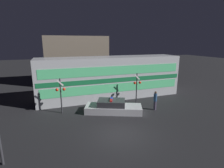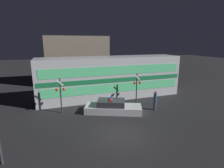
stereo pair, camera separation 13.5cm
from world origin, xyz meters
name	(u,v)px [view 1 (the left image)]	position (x,y,z in m)	size (l,w,h in m)	color
ground_plane	(121,134)	(0.00, 0.00, 0.00)	(120.00, 120.00, 0.00)	black
train	(111,77)	(2.10, 8.13, 2.29)	(15.78, 3.19, 4.58)	#B7BABF
police_car	(113,107)	(0.80, 3.79, 0.46)	(5.25, 3.54, 1.27)	silver
pedestrian	(155,100)	(4.66, 3.03, 0.92)	(0.30, 0.30, 1.79)	#3F384C
crossing_signal_near	(137,85)	(3.88, 5.22, 1.89)	(0.84, 0.32, 3.11)	#2D2D33
crossing_signal_far	(61,93)	(-3.53, 5.05, 1.91)	(0.84, 0.32, 3.14)	#2D2D33
building_left	(76,60)	(-0.44, 16.80, 3.49)	(9.02, 4.43, 6.98)	#726656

